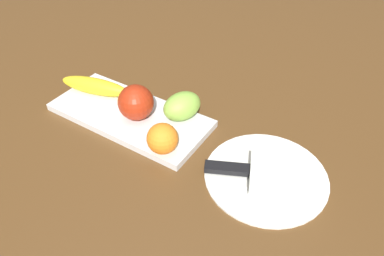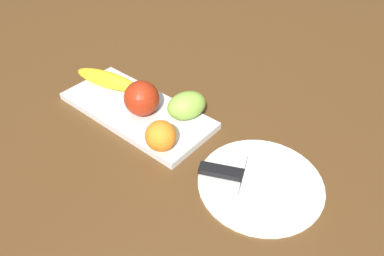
{
  "view_description": "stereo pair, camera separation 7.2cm",
  "coord_description": "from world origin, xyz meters",
  "px_view_note": "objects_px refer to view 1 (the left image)",
  "views": [
    {
      "loc": [
        0.49,
        -0.49,
        0.51
      ],
      "look_at": [
        0.2,
        -0.03,
        0.05
      ],
      "focal_mm": 33.73,
      "sensor_mm": 36.0,
      "label": 1
    },
    {
      "loc": [
        0.55,
        -0.45,
        0.51
      ],
      "look_at": [
        0.2,
        -0.03,
        0.05
      ],
      "focal_mm": 33.73,
      "sensor_mm": 36.0,
      "label": 2
    }
  ],
  "objects_px": {
    "fruit_tray": "(130,115)",
    "dinner_plate": "(266,175)",
    "apple": "(136,102)",
    "knife": "(237,170)",
    "banana": "(95,86)",
    "orange_near_apple": "(162,139)",
    "grape_bunch": "(182,106)",
    "folded_napkin": "(282,176)"
  },
  "relations": [
    {
      "from": "fruit_tray",
      "to": "dinner_plate",
      "type": "xyz_separation_m",
      "value": [
        0.33,
        0.0,
        -0.0
      ]
    },
    {
      "from": "apple",
      "to": "knife",
      "type": "distance_m",
      "value": 0.26
    },
    {
      "from": "banana",
      "to": "dinner_plate",
      "type": "distance_m",
      "value": 0.45
    },
    {
      "from": "apple",
      "to": "banana",
      "type": "relative_size",
      "value": 0.45
    },
    {
      "from": "dinner_plate",
      "to": "knife",
      "type": "relative_size",
      "value": 1.35
    },
    {
      "from": "apple",
      "to": "orange_near_apple",
      "type": "distance_m",
      "value": 0.12
    },
    {
      "from": "fruit_tray",
      "to": "apple",
      "type": "xyz_separation_m",
      "value": [
        0.02,
        -0.0,
        0.05
      ]
    },
    {
      "from": "grape_bunch",
      "to": "dinner_plate",
      "type": "distance_m",
      "value": 0.23
    },
    {
      "from": "folded_napkin",
      "to": "apple",
      "type": "bearing_deg",
      "value": -179.65
    },
    {
      "from": "banana",
      "to": "folded_napkin",
      "type": "bearing_deg",
      "value": -15.97
    },
    {
      "from": "apple",
      "to": "dinner_plate",
      "type": "xyz_separation_m",
      "value": [
        0.31,
        0.0,
        -0.05
      ]
    },
    {
      "from": "banana",
      "to": "dinner_plate",
      "type": "xyz_separation_m",
      "value": [
        0.45,
        -0.02,
        -0.03
      ]
    },
    {
      "from": "fruit_tray",
      "to": "dinner_plate",
      "type": "bearing_deg",
      "value": 0.0
    },
    {
      "from": "fruit_tray",
      "to": "knife",
      "type": "bearing_deg",
      "value": -5.14
    },
    {
      "from": "fruit_tray",
      "to": "grape_bunch",
      "type": "height_order",
      "value": "grape_bunch"
    },
    {
      "from": "apple",
      "to": "folded_napkin",
      "type": "distance_m",
      "value": 0.34
    },
    {
      "from": "apple",
      "to": "orange_near_apple",
      "type": "xyz_separation_m",
      "value": [
        0.11,
        -0.06,
        -0.01
      ]
    },
    {
      "from": "apple",
      "to": "knife",
      "type": "xyz_separation_m",
      "value": [
        0.26,
        -0.02,
        -0.04
      ]
    },
    {
      "from": "fruit_tray",
      "to": "folded_napkin",
      "type": "height_order",
      "value": "folded_napkin"
    },
    {
      "from": "banana",
      "to": "grape_bunch",
      "type": "bearing_deg",
      "value": -5.35
    },
    {
      "from": "orange_near_apple",
      "to": "folded_napkin",
      "type": "height_order",
      "value": "orange_near_apple"
    },
    {
      "from": "banana",
      "to": "orange_near_apple",
      "type": "relative_size",
      "value": 2.78
    },
    {
      "from": "grape_bunch",
      "to": "folded_napkin",
      "type": "xyz_separation_m",
      "value": [
        0.25,
        -0.05,
        -0.03
      ]
    },
    {
      "from": "folded_napkin",
      "to": "banana",
      "type": "bearing_deg",
      "value": 178.1
    },
    {
      "from": "apple",
      "to": "knife",
      "type": "bearing_deg",
      "value": -5.18
    },
    {
      "from": "orange_near_apple",
      "to": "folded_napkin",
      "type": "distance_m",
      "value": 0.23
    },
    {
      "from": "fruit_tray",
      "to": "grape_bunch",
      "type": "bearing_deg",
      "value": 24.95
    },
    {
      "from": "banana",
      "to": "dinner_plate",
      "type": "bearing_deg",
      "value": -16.09
    },
    {
      "from": "apple",
      "to": "grape_bunch",
      "type": "xyz_separation_m",
      "value": [
        0.08,
        0.05,
        -0.01
      ]
    },
    {
      "from": "banana",
      "to": "orange_near_apple",
      "type": "bearing_deg",
      "value": -30.4
    },
    {
      "from": "grape_bunch",
      "to": "apple",
      "type": "bearing_deg",
      "value": -147.98
    },
    {
      "from": "orange_near_apple",
      "to": "fruit_tray",
      "type": "bearing_deg",
      "value": 156.69
    },
    {
      "from": "banana",
      "to": "grape_bunch",
      "type": "xyz_separation_m",
      "value": [
        0.23,
        0.03,
        0.01
      ]
    },
    {
      "from": "fruit_tray",
      "to": "orange_near_apple",
      "type": "distance_m",
      "value": 0.15
    },
    {
      "from": "grape_bunch",
      "to": "knife",
      "type": "bearing_deg",
      "value": -23.66
    },
    {
      "from": "fruit_tray",
      "to": "dinner_plate",
      "type": "relative_size",
      "value": 1.56
    },
    {
      "from": "banana",
      "to": "dinner_plate",
      "type": "relative_size",
      "value": 0.74
    },
    {
      "from": "orange_near_apple",
      "to": "grape_bunch",
      "type": "xyz_separation_m",
      "value": [
        -0.03,
        0.11,
        -0.0
      ]
    },
    {
      "from": "banana",
      "to": "fruit_tray",
      "type": "bearing_deg",
      "value": -21.75
    },
    {
      "from": "knife",
      "to": "orange_near_apple",
      "type": "bearing_deg",
      "value": 167.41
    },
    {
      "from": "banana",
      "to": "orange_near_apple",
      "type": "distance_m",
      "value": 0.26
    },
    {
      "from": "apple",
      "to": "dinner_plate",
      "type": "distance_m",
      "value": 0.31
    }
  ]
}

